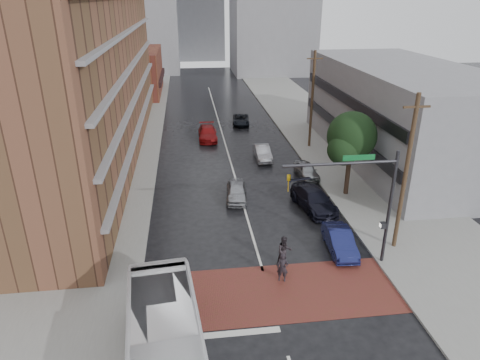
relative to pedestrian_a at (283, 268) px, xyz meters
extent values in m
plane|color=black|center=(-0.93, -1.49, -0.87)|extent=(160.00, 160.00, 0.00)
cube|color=maroon|center=(-0.93, -0.99, -0.86)|extent=(14.00, 5.00, 0.02)
cube|color=gray|center=(-12.43, 23.51, -0.80)|extent=(9.00, 90.00, 0.15)
cube|color=gray|center=(10.57, 23.51, -0.80)|extent=(9.00, 90.00, 0.15)
cube|color=brown|center=(-14.93, 22.51, 13.13)|extent=(10.00, 44.00, 28.00)
cube|color=brown|center=(-12.93, 52.51, 2.63)|extent=(8.00, 16.00, 7.00)
cube|color=gray|center=(15.57, 18.51, 3.63)|extent=(11.00, 26.00, 9.00)
cube|color=gray|center=(-0.93, 93.51, 11.13)|extent=(12.00, 10.00, 24.00)
cylinder|color=#332319|center=(7.57, 10.51, 1.13)|extent=(0.36, 0.36, 4.00)
sphere|color=black|center=(7.57, 10.51, 4.13)|extent=(3.80, 3.80, 3.80)
sphere|color=black|center=(6.67, 9.71, 3.33)|extent=(2.40, 2.40, 2.40)
sphere|color=black|center=(8.37, 11.31, 3.53)|extent=(2.60, 2.60, 2.60)
cylinder|color=#2D2D33|center=(6.37, 1.01, 2.73)|extent=(0.20, 0.20, 7.20)
cylinder|color=#2D2D33|center=(3.17, 1.01, 5.73)|extent=(6.40, 0.16, 0.16)
imported|color=gold|center=(0.37, 1.01, 4.73)|extent=(0.20, 0.16, 1.00)
cube|color=#0C5926|center=(4.17, 1.01, 6.03)|extent=(1.80, 0.05, 0.30)
cube|color=#2D2D33|center=(6.12, 1.01, 1.73)|extent=(0.30, 0.30, 0.35)
cylinder|color=#473321|center=(7.87, 2.51, 4.13)|extent=(0.26, 0.26, 10.00)
cube|color=#473321|center=(7.87, 2.51, 8.33)|extent=(1.60, 0.12, 0.12)
cylinder|color=#473321|center=(7.87, 22.51, 4.13)|extent=(0.26, 0.26, 10.00)
cube|color=#473321|center=(7.87, 22.51, 8.33)|extent=(1.60, 0.12, 0.12)
imported|color=black|center=(0.00, 0.00, 0.00)|extent=(0.73, 0.58, 1.75)
imported|color=black|center=(0.44, 1.51, 0.08)|extent=(1.00, 0.82, 1.92)
imported|color=#989A9F|center=(-1.33, 10.84, -0.19)|extent=(2.06, 4.16, 1.36)
imported|color=#B0B1B8|center=(2.28, 19.52, -0.21)|extent=(1.44, 4.07, 1.34)
imported|color=maroon|center=(-2.73, 26.51, -0.15)|extent=(2.07, 4.98, 1.44)
imported|color=black|center=(1.75, 32.07, -0.28)|extent=(2.47, 4.49, 1.19)
imported|color=#161B4D|center=(4.27, 2.64, -0.19)|extent=(1.71, 4.24, 1.37)
imported|color=black|center=(4.27, 8.51, -0.11)|extent=(3.05, 5.55, 1.52)
imported|color=#95999C|center=(5.37, 14.51, -0.22)|extent=(1.80, 3.91, 1.30)
camera|label=1|loc=(-4.89, -19.60, 14.05)|focal=32.00mm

